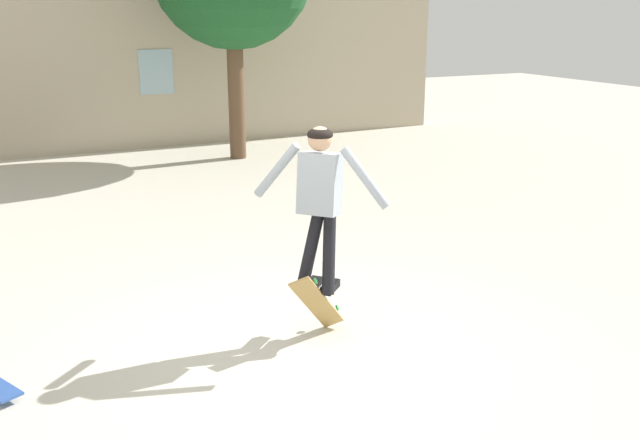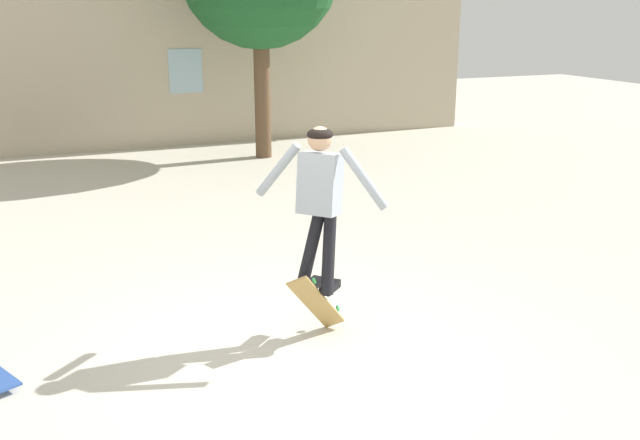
# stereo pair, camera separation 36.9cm
# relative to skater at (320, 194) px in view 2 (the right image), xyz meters

# --- Properties ---
(ground_plane) EXTENTS (40.00, 40.00, 0.00)m
(ground_plane) POSITION_rel_skater_xyz_m (-0.36, -0.21, -1.31)
(ground_plane) COLOR beige
(building_backdrop) EXTENTS (16.57, 0.52, 5.59)m
(building_backdrop) POSITION_rel_skater_xyz_m (-0.38, 9.71, 0.93)
(building_backdrop) COLOR #B7A88E
(building_backdrop) RESTS_ON ground_plane
(skater) EXTENTS (0.90, 0.97, 1.47)m
(skater) POSITION_rel_skater_xyz_m (0.00, 0.00, 0.00)
(skater) COLOR #9EA8B2
(skateboard_flipping) EXTENTS (0.63, 0.38, 0.68)m
(skateboard_flipping) POSITION_rel_skater_xyz_m (-0.06, -0.06, -0.97)
(skateboard_flipping) COLOR #AD894C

